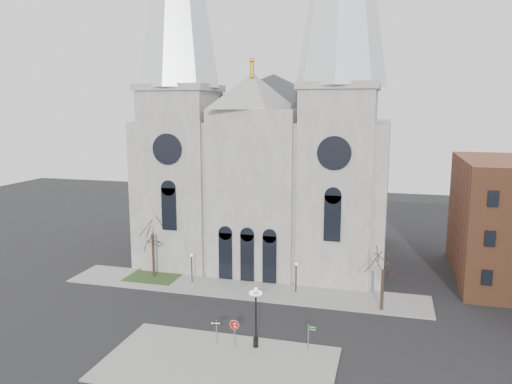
% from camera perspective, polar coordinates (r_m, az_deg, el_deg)
% --- Properties ---
extents(ground, '(160.00, 160.00, 0.00)m').
position_cam_1_polar(ground, '(46.22, -5.82, -15.66)').
color(ground, black).
rests_on(ground, ground).
extents(sidewalk_near, '(18.00, 10.00, 0.14)m').
position_cam_1_polar(sidewalk_near, '(41.07, -4.32, -18.97)').
color(sidewalk_near, gray).
rests_on(sidewalk_near, ground).
extents(sidewalk_far, '(40.00, 6.00, 0.14)m').
position_cam_1_polar(sidewalk_far, '(55.77, -1.70, -10.98)').
color(sidewalk_far, gray).
rests_on(sidewalk_far, ground).
extents(grass_patch, '(6.00, 5.00, 0.18)m').
position_cam_1_polar(grass_patch, '(60.55, -11.57, -9.46)').
color(grass_patch, '#29461E').
rests_on(grass_patch, ground).
extents(cathedral, '(33.00, 26.66, 54.00)m').
position_cam_1_polar(cathedral, '(63.63, 1.35, 8.54)').
color(cathedral, gray).
rests_on(cathedral, ground).
extents(tree_left, '(3.20, 3.20, 7.50)m').
position_cam_1_polar(tree_left, '(59.00, -11.75, -4.41)').
color(tree_left, black).
rests_on(tree_left, ground).
extents(tree_right, '(3.20, 3.20, 6.00)m').
position_cam_1_polar(tree_right, '(50.28, 14.34, -8.32)').
color(tree_right, black).
rests_on(tree_right, ground).
extents(ped_lamp_left, '(0.32, 0.32, 3.26)m').
position_cam_1_polar(ped_lamp_left, '(57.41, -7.36, -8.06)').
color(ped_lamp_left, black).
rests_on(ped_lamp_left, sidewalk_far).
extents(ped_lamp_right, '(0.32, 0.32, 3.26)m').
position_cam_1_polar(ped_lamp_right, '(54.12, 4.61, -9.12)').
color(ped_lamp_right, black).
rests_on(ped_lamp_right, sidewalk_far).
extents(stop_sign, '(0.78, 0.38, 2.35)m').
position_cam_1_polar(stop_sign, '(42.60, -2.46, -15.21)').
color(stop_sign, slate).
rests_on(stop_sign, sidewalk_near).
extents(globe_lamp, '(1.34, 1.34, 5.18)m').
position_cam_1_polar(globe_lamp, '(41.88, -0.03, -13.30)').
color(globe_lamp, black).
rests_on(globe_lamp, sidewalk_near).
extents(one_way_sign, '(0.88, 0.24, 2.04)m').
position_cam_1_polar(one_way_sign, '(43.37, -4.54, -15.18)').
color(one_way_sign, slate).
rests_on(one_way_sign, sidewalk_near).
extents(street_name_sign, '(0.71, 0.19, 2.26)m').
position_cam_1_polar(street_name_sign, '(42.30, 6.11, -15.97)').
color(street_name_sign, slate).
rests_on(street_name_sign, sidewalk_near).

